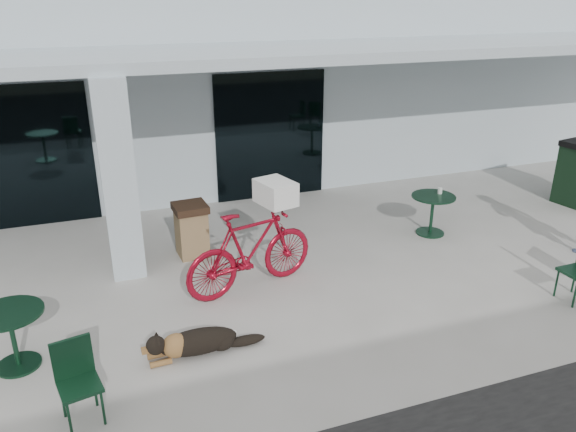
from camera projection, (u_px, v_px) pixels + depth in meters
name	position (u px, v px, depth m)	size (l,w,h in m)	color
ground	(260.00, 330.00, 7.55)	(80.00, 80.00, 0.00)	#AEABA4
building	(158.00, 75.00, 14.11)	(22.00, 7.00, 4.50)	#B1C0C8
storefront_glass_left	(14.00, 159.00, 10.37)	(2.80, 0.06, 2.70)	black
storefront_glass_right	(270.00, 136.00, 11.95)	(2.40, 0.06, 2.70)	black
column	(119.00, 181.00, 8.50)	(0.50, 0.50, 3.12)	#B1C0C8
overhang	(194.00, 56.00, 9.48)	(22.00, 2.80, 0.18)	#B1C0C8
bicycle	(251.00, 250.00, 8.37)	(0.61, 2.15, 1.29)	maroon
laundry_basket	(275.00, 192.00, 8.30)	(0.60, 0.44, 0.36)	white
dog	(198.00, 340.00, 7.00)	(1.14, 0.38, 0.38)	black
cup_near_dog	(234.00, 335.00, 7.36)	(0.08, 0.08, 0.10)	white
cafe_table_near	(14.00, 339.00, 6.70)	(0.81, 0.81, 0.76)	#123420
cafe_chair_near	(79.00, 385.00, 5.80)	(0.41, 0.45, 0.92)	#123420
cafe_table_far	(432.00, 215.00, 10.40)	(0.80, 0.80, 0.75)	#123420
cup_on_table	(440.00, 191.00, 10.35)	(0.08, 0.08, 0.11)	white
trash_receptacle	(192.00, 230.00, 9.53)	(0.55, 0.55, 0.93)	olive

